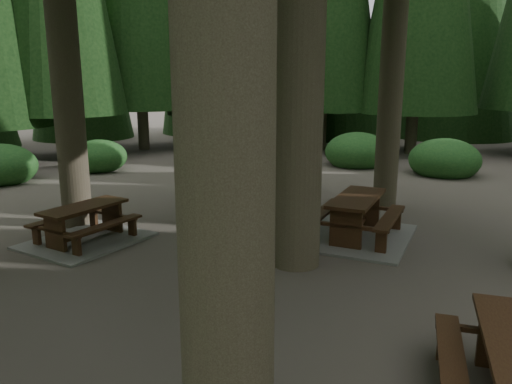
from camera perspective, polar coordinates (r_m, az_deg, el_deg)
ground at (r=8.41m, az=1.31°, el=-9.76°), size 80.00×80.00×0.00m
picnic_table_a at (r=10.50m, az=11.34°, el=-3.51°), size 3.30×3.11×0.88m
picnic_table_c at (r=10.63m, az=-18.88°, el=-4.11°), size 2.76×2.54×0.76m
picnic_table_d at (r=14.08m, az=1.16°, el=1.59°), size 2.05×1.93×0.70m
shrub_ring at (r=9.23m, az=1.85°, el=-5.00°), size 23.86×24.64×1.49m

